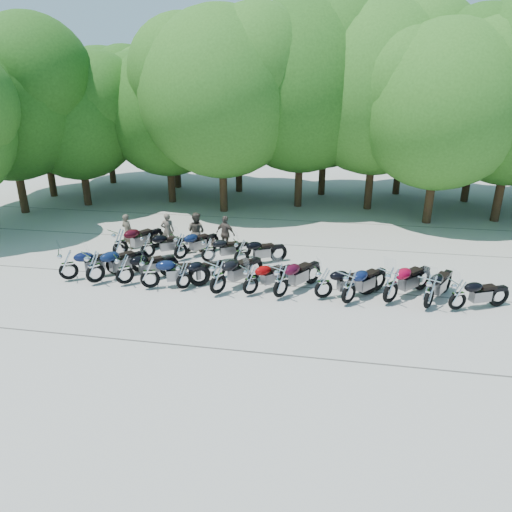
% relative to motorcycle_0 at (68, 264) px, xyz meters
% --- Properties ---
extents(ground, '(90.00, 90.00, 0.00)m').
position_rel_motorcycle_0_xyz_m(ground, '(6.90, -0.56, -0.68)').
color(ground, '#9B968C').
rests_on(ground, ground).
extents(tree_0, '(7.50, 7.50, 9.21)m').
position_rel_motorcycle_0_xyz_m(tree_0, '(-8.52, 12.42, 4.77)').
color(tree_0, '#3A2614').
rests_on(tree_0, ground).
extents(tree_1, '(6.97, 6.97, 8.55)m').
position_rel_motorcycle_0_xyz_m(tree_1, '(-5.15, 10.67, 4.38)').
color(tree_1, '#3A2614').
rests_on(tree_1, ground).
extents(tree_2, '(7.31, 7.31, 8.97)m').
position_rel_motorcycle_0_xyz_m(tree_2, '(-0.36, 12.27, 4.63)').
color(tree_2, '#3A2614').
rests_on(tree_2, ground).
extents(tree_3, '(8.70, 8.70, 10.67)m').
position_rel_motorcycle_0_xyz_m(tree_3, '(3.32, 10.67, 5.64)').
color(tree_3, '#3A2614').
rests_on(tree_3, ground).
extents(tree_4, '(9.13, 9.13, 11.20)m').
position_rel_motorcycle_0_xyz_m(tree_4, '(7.43, 12.52, 5.96)').
color(tree_4, '#3A2614').
rests_on(tree_4, ground).
extents(tree_5, '(9.04, 9.04, 11.10)m').
position_rel_motorcycle_0_xyz_m(tree_5, '(11.51, 12.64, 5.89)').
color(tree_5, '#3A2614').
rests_on(tree_5, ground).
extents(tree_6, '(8.00, 8.00, 9.82)m').
position_rel_motorcycle_0_xyz_m(tree_6, '(14.45, 10.25, 5.13)').
color(tree_6, '#3A2614').
rests_on(tree_6, ground).
extents(tree_9, '(7.59, 7.59, 9.32)m').
position_rel_motorcycle_0_xyz_m(tree_9, '(-6.64, 17.02, 4.84)').
color(tree_9, '#3A2614').
rests_on(tree_9, ground).
extents(tree_10, '(7.78, 7.78, 9.55)m').
position_rel_motorcycle_0_xyz_m(tree_10, '(-1.40, 16.41, 4.98)').
color(tree_10, '#3A2614').
rests_on(tree_10, ground).
extents(tree_11, '(7.56, 7.56, 9.28)m').
position_rel_motorcycle_0_xyz_m(tree_11, '(3.13, 15.86, 4.82)').
color(tree_11, '#3A2614').
rests_on(tree_11, ground).
extents(tree_12, '(7.88, 7.88, 9.67)m').
position_rel_motorcycle_0_xyz_m(tree_12, '(8.69, 15.90, 5.05)').
color(tree_12, '#3A2614').
rests_on(tree_12, ground).
extents(tree_13, '(8.31, 8.31, 10.20)m').
position_rel_motorcycle_0_xyz_m(tree_13, '(13.59, 16.91, 5.36)').
color(tree_13, '#3A2614').
rests_on(tree_13, ground).
extents(tree_14, '(8.02, 8.02, 9.84)m').
position_rel_motorcycle_0_xyz_m(tree_14, '(17.58, 15.53, 5.15)').
color(tree_14, '#3A2614').
rests_on(tree_14, ground).
extents(tree_17, '(8.31, 8.31, 10.20)m').
position_rel_motorcycle_0_xyz_m(tree_17, '(-7.79, 8.44, 5.36)').
color(tree_17, '#3A2614').
rests_on(tree_17, ground).
extents(motorcycle_0, '(2.43, 1.87, 1.36)m').
position_rel_motorcycle_0_xyz_m(motorcycle_0, '(0.00, 0.00, 0.00)').
color(motorcycle_0, '#0B1333').
rests_on(motorcycle_0, ground).
extents(motorcycle_1, '(2.17, 2.46, 1.43)m').
position_rel_motorcycle_0_xyz_m(motorcycle_1, '(1.12, -0.09, 0.03)').
color(motorcycle_1, '#0D193A').
rests_on(motorcycle_1, ground).
extents(motorcycle_2, '(2.25, 2.08, 1.33)m').
position_rel_motorcycle_0_xyz_m(motorcycle_2, '(2.23, -0.01, -0.01)').
color(motorcycle_2, black).
rests_on(motorcycle_2, ground).
extents(motorcycle_3, '(2.53, 1.54, 1.37)m').
position_rel_motorcycle_0_xyz_m(motorcycle_3, '(3.27, -0.19, 0.01)').
color(motorcycle_3, '#0C1637').
rests_on(motorcycle_3, ground).
extents(motorcycle_4, '(1.83, 2.06, 1.20)m').
position_rel_motorcycle_0_xyz_m(motorcycle_4, '(4.45, -0.03, -0.08)').
color(motorcycle_4, black).
rests_on(motorcycle_4, ground).
extents(motorcycle_5, '(2.04, 2.57, 1.44)m').
position_rel_motorcycle_0_xyz_m(motorcycle_5, '(5.76, -0.23, 0.04)').
color(motorcycle_5, black).
rests_on(motorcycle_5, ground).
extents(motorcycle_6, '(2.03, 2.07, 1.26)m').
position_rel_motorcycle_0_xyz_m(motorcycle_6, '(6.88, -0.07, -0.05)').
color(motorcycle_6, '#900506').
rests_on(motorcycle_6, ground).
extents(motorcycle_7, '(2.01, 2.48, 1.40)m').
position_rel_motorcycle_0_xyz_m(motorcycle_7, '(7.93, -0.14, 0.02)').
color(motorcycle_7, '#390719').
rests_on(motorcycle_7, ground).
extents(motorcycle_8, '(2.36, 1.56, 1.29)m').
position_rel_motorcycle_0_xyz_m(motorcycle_8, '(9.37, 0.04, -0.04)').
color(motorcycle_8, black).
rests_on(motorcycle_8, ground).
extents(motorcycle_9, '(2.06, 2.34, 1.36)m').
position_rel_motorcycle_0_xyz_m(motorcycle_9, '(10.21, -0.21, 0.00)').
color(motorcycle_9, '#0D183C').
rests_on(motorcycle_9, ground).
extents(motorcycle_10, '(2.29, 2.44, 1.45)m').
position_rel_motorcycle_0_xyz_m(motorcycle_10, '(11.57, 0.08, 0.05)').
color(motorcycle_10, maroon).
rests_on(motorcycle_10, ground).
extents(motorcycle_11, '(1.79, 2.43, 1.35)m').
position_rel_motorcycle_0_xyz_m(motorcycle_11, '(12.76, -0.10, -0.01)').
color(motorcycle_11, black).
rests_on(motorcycle_11, ground).
extents(motorcycle_12, '(2.27, 1.49, 1.24)m').
position_rel_motorcycle_0_xyz_m(motorcycle_12, '(13.65, -0.08, -0.06)').
color(motorcycle_12, black).
rests_on(motorcycle_12, ground).
extents(motorcycle_13, '(1.98, 2.61, 1.45)m').
position_rel_motorcycle_0_xyz_m(motorcycle_13, '(0.86, 2.51, 0.05)').
color(motorcycle_13, '#360710').
rests_on(motorcycle_13, ground).
extents(motorcycle_14, '(2.21, 1.74, 1.24)m').
position_rel_motorcycle_0_xyz_m(motorcycle_14, '(1.99, 2.70, -0.06)').
color(motorcycle_14, black).
rests_on(motorcycle_14, ground).
extents(motorcycle_15, '(1.91, 2.28, 1.30)m').
position_rel_motorcycle_0_xyz_m(motorcycle_15, '(3.41, 2.75, -0.03)').
color(motorcycle_15, '#0D1839').
rests_on(motorcycle_15, ground).
extents(motorcycle_16, '(2.14, 1.62, 1.19)m').
position_rel_motorcycle_0_xyz_m(motorcycle_16, '(4.62, 2.68, -0.08)').
color(motorcycle_16, black).
rests_on(motorcycle_16, ground).
extents(motorcycle_17, '(2.27, 1.65, 1.25)m').
position_rel_motorcycle_0_xyz_m(motorcycle_17, '(6.02, 2.56, -0.05)').
color(motorcycle_17, black).
rests_on(motorcycle_17, ground).
extents(rider_0, '(0.68, 0.56, 1.59)m').
position_rel_motorcycle_0_xyz_m(rider_0, '(0.65, 3.74, 0.12)').
color(rider_0, '#4C4436').
rests_on(rider_0, ground).
extents(rider_1, '(1.00, 0.89, 1.73)m').
position_rel_motorcycle_0_xyz_m(rider_1, '(3.70, 4.06, 0.18)').
color(rider_1, '#4E4438').
rests_on(rider_1, ground).
extents(rider_2, '(1.01, 0.69, 1.60)m').
position_rel_motorcycle_0_xyz_m(rider_2, '(4.99, 4.16, 0.12)').
color(rider_2, '#4F4139').
rests_on(rider_2, ground).
extents(rider_3, '(0.68, 0.56, 1.61)m').
position_rel_motorcycle_0_xyz_m(rider_3, '(2.37, 4.12, 0.13)').
color(rider_3, brown).
rests_on(rider_3, ground).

